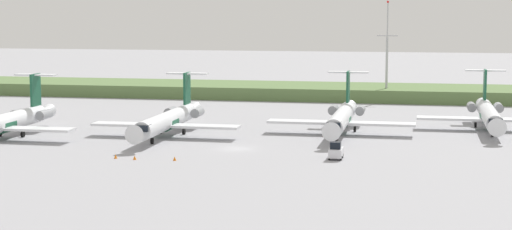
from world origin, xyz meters
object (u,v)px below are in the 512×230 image
Objects in this scene: baggage_tug at (336,151)px; safety_cone_front_marker at (116,156)px; regional_jet_third at (342,117)px; antenna_mast at (387,60)px; regional_jet_fourth at (489,114)px; regional_jet_nearest at (5,122)px; safety_cone_rear_marker at (175,159)px; safety_cone_mid_marker at (135,158)px; regional_jet_second at (168,119)px.

safety_cone_front_marker is at bearing -169.49° from baggage_tug.
regional_jet_third is 1.46× the size of antenna_mast.
baggage_tug is 28.60m from safety_cone_front_marker.
regional_jet_fourth is (22.87, 8.69, 0.00)m from regional_jet_third.
regional_jet_nearest reaches higher than safety_cone_front_marker.
antenna_mast is at bearing 67.70° from safety_cone_front_marker.
safety_cone_mid_marker is at bearing -176.30° from safety_cone_rear_marker.
baggage_tug reaches higher than safety_cone_mid_marker.
safety_cone_mid_marker is at bearing -141.38° from regional_jet_fourth.
regional_jet_nearest is at bearing -129.99° from antenna_mast.
regional_jet_fourth is 56.36× the size of safety_cone_front_marker.
antenna_mast is (53.75, 64.09, 6.28)m from regional_jet_nearest.
regional_jet_third is 56.36× the size of safety_cone_front_marker.
regional_jet_second is at bearing -160.97° from regional_jet_fourth.
regional_jet_second and regional_jet_fourth have the same top height.
regional_jet_fourth is at bearing 41.72° from safety_cone_rear_marker.
regional_jet_fourth is 61.92m from safety_cone_front_marker.
regional_jet_fourth is at bearing 38.62° from safety_cone_mid_marker.
safety_cone_rear_marker is (-18.71, -28.38, -2.26)m from regional_jet_third.
regional_jet_nearest is at bearing 157.14° from safety_cone_rear_marker.
regional_jet_second is at bearing 95.02° from safety_cone_mid_marker.
regional_jet_nearest is at bearing -161.95° from regional_jet_second.
regional_jet_nearest is at bearing 152.35° from safety_cone_mid_marker.
regional_jet_fourth reaches higher than safety_cone_mid_marker.
antenna_mast reaches higher than regional_jet_fourth.
regional_jet_fourth is 56.36× the size of safety_cone_rear_marker.
regional_jet_third is 34.07m from safety_cone_rear_marker.
safety_cone_mid_marker is (-28.78, -77.17, -8.54)m from antenna_mast.
regional_jet_third is 49.09m from antenna_mast.
regional_jet_fourth reaches higher than safety_cone_rear_marker.
antenna_mast is at bearing 69.54° from safety_cone_mid_marker.
safety_cone_rear_marker is at bearing -107.03° from antenna_mast.
baggage_tug is at bearing -86.48° from regional_jet_third.
safety_cone_rear_marker is at bearing -138.28° from regional_jet_fourth.
regional_jet_nearest is 24.35m from regional_jet_second.
regional_jet_fourth is 38.43m from baggage_tug.
regional_jet_second and regional_jet_third have the same top height.
antenna_mast is at bearing 87.28° from baggage_tug.
regional_jet_second is 1.00× the size of regional_jet_third.
baggage_tug reaches higher than safety_cone_front_marker.
baggage_tug is (-3.40, -71.61, -7.82)m from antenna_mast.
safety_cone_rear_marker is (5.25, 0.34, 0.00)m from safety_cone_mid_marker.
antenna_mast reaches higher than regional_jet_second.
safety_cone_mid_marker is (-23.96, -28.72, -2.26)m from regional_jet_third.
regional_jet_third is at bearing 56.60° from safety_cone_rear_marker.
regional_jet_nearest is 9.69× the size of baggage_tug.
regional_jet_third is at bearing -159.19° from regional_jet_fourth.
regional_jet_fourth is 9.69× the size of baggage_tug.
regional_jet_fourth is (71.80, 24.33, 0.00)m from regional_jet_nearest.
regional_jet_second is 1.00× the size of regional_jet_fourth.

